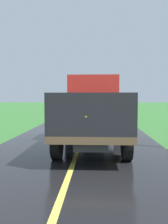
# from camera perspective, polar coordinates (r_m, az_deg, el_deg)

# --- Properties ---
(banana_truck_near) EXTENTS (2.38, 5.82, 2.80)m
(banana_truck_near) POSITION_cam_1_polar(r_m,az_deg,el_deg) (9.85, 2.06, 0.48)
(banana_truck_near) COLOR #2D2D30
(banana_truck_near) RESTS_ON road_surface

